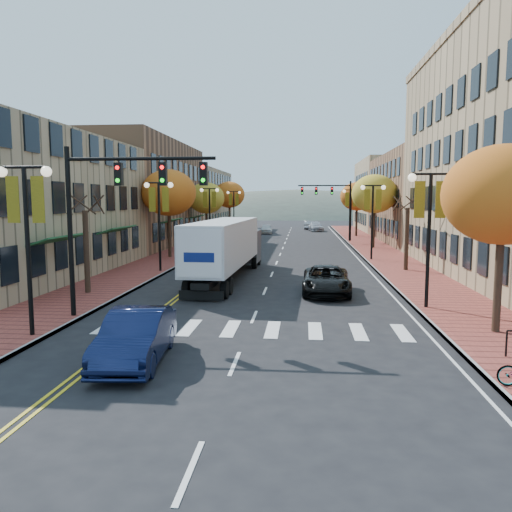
# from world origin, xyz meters

# --- Properties ---
(ground) EXTENTS (200.00, 200.00, 0.00)m
(ground) POSITION_xyz_m (0.00, 0.00, 0.00)
(ground) COLOR black
(ground) RESTS_ON ground
(sidewalk_left) EXTENTS (4.00, 85.00, 0.15)m
(sidewalk_left) POSITION_xyz_m (-9.00, 32.50, 0.07)
(sidewalk_left) COLOR brown
(sidewalk_left) RESTS_ON ground
(sidewalk_right) EXTENTS (4.00, 85.00, 0.15)m
(sidewalk_right) POSITION_xyz_m (9.00, 32.50, 0.07)
(sidewalk_right) COLOR brown
(sidewalk_right) RESTS_ON ground
(building_left_mid) EXTENTS (12.00, 24.00, 11.00)m
(building_left_mid) POSITION_xyz_m (-17.00, 36.00, 5.50)
(building_left_mid) COLOR brown
(building_left_mid) RESTS_ON ground
(building_left_far) EXTENTS (12.00, 26.00, 9.50)m
(building_left_far) POSITION_xyz_m (-17.00, 61.00, 4.75)
(building_left_far) COLOR #9E8966
(building_left_far) RESTS_ON ground
(building_right_mid) EXTENTS (15.00, 24.00, 10.00)m
(building_right_mid) POSITION_xyz_m (18.50, 42.00, 5.00)
(building_right_mid) COLOR brown
(building_right_mid) RESTS_ON ground
(building_right_far) EXTENTS (15.00, 20.00, 11.00)m
(building_right_far) POSITION_xyz_m (18.50, 64.00, 5.50)
(building_right_far) COLOR #9E8966
(building_right_far) RESTS_ON ground
(tree_left_a) EXTENTS (0.28, 0.28, 4.20)m
(tree_left_a) POSITION_xyz_m (-9.00, 8.00, 2.25)
(tree_left_a) COLOR #382619
(tree_left_a) RESTS_ON sidewalk_left
(tree_left_b) EXTENTS (4.48, 4.48, 7.21)m
(tree_left_b) POSITION_xyz_m (-9.00, 24.00, 5.45)
(tree_left_b) COLOR #382619
(tree_left_b) RESTS_ON sidewalk_left
(tree_left_c) EXTENTS (4.16, 4.16, 6.69)m
(tree_left_c) POSITION_xyz_m (-9.00, 40.00, 5.05)
(tree_left_c) COLOR #382619
(tree_left_c) RESTS_ON sidewalk_left
(tree_left_d) EXTENTS (4.61, 4.61, 7.42)m
(tree_left_d) POSITION_xyz_m (-9.00, 58.00, 5.60)
(tree_left_d) COLOR #382619
(tree_left_d) RESTS_ON sidewalk_left
(tree_right_a) EXTENTS (4.16, 4.16, 6.69)m
(tree_right_a) POSITION_xyz_m (9.00, 2.00, 5.05)
(tree_right_a) COLOR #382619
(tree_right_a) RESTS_ON sidewalk_right
(tree_right_b) EXTENTS (0.28, 0.28, 4.20)m
(tree_right_b) POSITION_xyz_m (9.00, 18.00, 2.25)
(tree_right_b) COLOR #382619
(tree_right_b) RESTS_ON sidewalk_right
(tree_right_c) EXTENTS (4.48, 4.48, 7.21)m
(tree_right_c) POSITION_xyz_m (9.00, 34.00, 5.45)
(tree_right_c) COLOR #382619
(tree_right_c) RESTS_ON sidewalk_right
(tree_right_d) EXTENTS (4.35, 4.35, 7.00)m
(tree_right_d) POSITION_xyz_m (9.00, 50.00, 5.29)
(tree_right_d) COLOR #382619
(tree_right_d) RESTS_ON sidewalk_right
(lamp_left_a) EXTENTS (1.96, 0.36, 6.05)m
(lamp_left_a) POSITION_xyz_m (-7.50, 0.00, 4.29)
(lamp_left_a) COLOR black
(lamp_left_a) RESTS_ON ground
(lamp_left_b) EXTENTS (1.96, 0.36, 6.05)m
(lamp_left_b) POSITION_xyz_m (-7.50, 16.00, 4.29)
(lamp_left_b) COLOR black
(lamp_left_b) RESTS_ON ground
(lamp_left_c) EXTENTS (1.96, 0.36, 6.05)m
(lamp_left_c) POSITION_xyz_m (-7.50, 34.00, 4.29)
(lamp_left_c) COLOR black
(lamp_left_c) RESTS_ON ground
(lamp_left_d) EXTENTS (1.96, 0.36, 6.05)m
(lamp_left_d) POSITION_xyz_m (-7.50, 52.00, 4.29)
(lamp_left_d) COLOR black
(lamp_left_d) RESTS_ON ground
(lamp_right_a) EXTENTS (1.96, 0.36, 6.05)m
(lamp_right_a) POSITION_xyz_m (7.50, 6.00, 4.29)
(lamp_right_a) COLOR black
(lamp_right_a) RESTS_ON ground
(lamp_right_b) EXTENTS (1.96, 0.36, 6.05)m
(lamp_right_b) POSITION_xyz_m (7.50, 24.00, 4.29)
(lamp_right_b) COLOR black
(lamp_right_b) RESTS_ON ground
(lamp_right_c) EXTENTS (1.96, 0.36, 6.05)m
(lamp_right_c) POSITION_xyz_m (7.50, 42.00, 4.29)
(lamp_right_c) COLOR black
(lamp_right_c) RESTS_ON ground
(traffic_mast_near) EXTENTS (6.10, 0.35, 7.00)m
(traffic_mast_near) POSITION_xyz_m (-5.48, 3.00, 4.92)
(traffic_mast_near) COLOR black
(traffic_mast_near) RESTS_ON ground
(traffic_mast_far) EXTENTS (6.10, 0.34, 7.00)m
(traffic_mast_far) POSITION_xyz_m (5.48, 42.00, 4.92)
(traffic_mast_far) COLOR black
(traffic_mast_far) RESTS_ON ground
(semi_truck) EXTENTS (2.91, 14.75, 3.67)m
(semi_truck) POSITION_xyz_m (-2.56, 13.66, 2.14)
(semi_truck) COLOR black
(semi_truck) RESTS_ON ground
(navy_sedan) EXTENTS (2.07, 4.90, 1.57)m
(navy_sedan) POSITION_xyz_m (-2.99, -2.14, 0.79)
(navy_sedan) COLOR #0D1537
(navy_sedan) RESTS_ON ground
(black_suv) EXTENTS (2.55, 5.29, 1.45)m
(black_suv) POSITION_xyz_m (3.25, 9.53, 0.73)
(black_suv) COLOR black
(black_suv) RESTS_ON ground
(car_far_white) EXTENTS (1.74, 4.09, 1.38)m
(car_far_white) POSITION_xyz_m (-3.24, 55.27, 0.69)
(car_far_white) COLOR silver
(car_far_white) RESTS_ON ground
(car_far_silver) EXTENTS (2.50, 5.11, 1.43)m
(car_far_silver) POSITION_xyz_m (4.01, 61.68, 0.72)
(car_far_silver) COLOR #AAAAB2
(car_far_silver) RESTS_ON ground
(car_far_oncoming) EXTENTS (1.56, 4.12, 1.34)m
(car_far_oncoming) POSITION_xyz_m (2.98, 66.70, 0.67)
(car_far_oncoming) COLOR #A6A7AD
(car_far_oncoming) RESTS_ON ground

